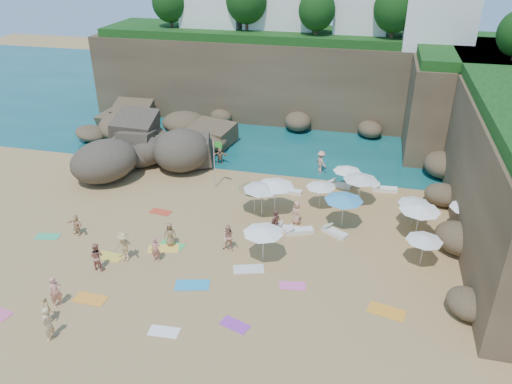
% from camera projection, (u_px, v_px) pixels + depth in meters
% --- Properties ---
extents(ground, '(120.00, 120.00, 0.00)m').
position_uv_depth(ground, '(215.00, 237.00, 32.23)').
color(ground, tan).
rests_on(ground, ground).
extents(seawater, '(120.00, 120.00, 0.00)m').
position_uv_depth(seawater, '(294.00, 101.00, 58.06)').
color(seawater, '#0C4751').
rests_on(seawater, ground).
extents(cliff_back, '(44.00, 8.00, 8.00)m').
position_uv_depth(cliff_back, '(306.00, 79.00, 51.48)').
color(cliff_back, brown).
rests_on(cliff_back, ground).
extents(cliff_corner, '(10.00, 12.00, 8.00)m').
position_uv_depth(cliff_corner, '(466.00, 104.00, 44.06)').
color(cliff_corner, brown).
rests_on(cliff_corner, ground).
extents(rock_promontory, '(12.00, 7.00, 2.00)m').
position_uv_depth(rock_promontory, '(157.00, 135.00, 48.29)').
color(rock_promontory, brown).
rests_on(rock_promontory, ground).
extents(clifftop_buildings, '(28.48, 9.48, 7.00)m').
position_uv_depth(clifftop_buildings, '(320.00, 4.00, 48.61)').
color(clifftop_buildings, white).
rests_on(clifftop_buildings, cliff_back).
extents(clifftop_trees, '(35.60, 23.82, 4.40)m').
position_uv_depth(clifftop_trees, '(332.00, 14.00, 42.82)').
color(clifftop_trees, '#11380F').
rests_on(clifftop_trees, ground).
extents(marina_masts, '(3.10, 0.10, 6.00)m').
position_uv_depth(marina_masts, '(159.00, 67.00, 60.10)').
color(marina_masts, white).
rests_on(marina_masts, ground).
extents(rock_outcrop, '(10.54, 9.02, 3.60)m').
position_uv_depth(rock_outcrop, '(155.00, 169.00, 41.52)').
color(rock_outcrop, brown).
rests_on(rock_outcrop, ground).
extents(flag_pole, '(0.73, 0.31, 3.87)m').
position_uv_depth(flag_pole, '(216.00, 158.00, 37.33)').
color(flag_pole, silver).
rests_on(flag_pole, ground).
extents(parasol_0, '(2.64, 2.64, 2.50)m').
position_uv_depth(parasol_0, '(275.00, 183.00, 33.97)').
color(parasol_0, silver).
rests_on(parasol_0, ground).
extents(parasol_1, '(2.09, 2.09, 1.98)m').
position_uv_depth(parasol_1, '(347.00, 169.00, 37.13)').
color(parasol_1, silver).
rests_on(parasol_1, ground).
extents(parasol_2, '(2.45, 2.45, 2.32)m').
position_uv_depth(parasol_2, '(361.00, 177.00, 35.17)').
color(parasol_2, silver).
rests_on(parasol_2, ground).
extents(parasol_3, '(2.07, 2.07, 1.95)m').
position_uv_depth(parasol_3, '(321.00, 185.00, 34.84)').
color(parasol_3, silver).
rests_on(parasol_3, ground).
extents(parasol_4, '(2.14, 2.14, 2.03)m').
position_uv_depth(parasol_4, '(415.00, 201.00, 32.58)').
color(parasol_4, silver).
rests_on(parasol_4, ground).
extents(parasol_5, '(2.58, 2.58, 2.44)m').
position_uv_depth(parasol_5, '(262.00, 187.00, 33.65)').
color(parasol_5, silver).
rests_on(parasol_5, ground).
extents(parasol_6, '(2.37, 2.37, 2.24)m').
position_uv_depth(parasol_6, '(254.00, 187.00, 34.03)').
color(parasol_6, silver).
rests_on(parasol_6, ground).
extents(parasol_7, '(2.60, 2.60, 2.45)m').
position_uv_depth(parasol_7, '(420.00, 208.00, 31.07)').
color(parasol_7, silver).
rests_on(parasol_7, ground).
extents(parasol_8, '(2.27, 2.27, 2.15)m').
position_uv_depth(parasol_8, '(468.00, 206.00, 31.83)').
color(parasol_8, silver).
rests_on(parasol_8, ground).
extents(parasol_9, '(2.42, 2.42, 2.28)m').
position_uv_depth(parasol_9, '(263.00, 230.00, 29.02)').
color(parasol_9, silver).
rests_on(parasol_9, ground).
extents(parasol_10, '(2.55, 2.55, 2.41)m').
position_uv_depth(parasol_10, '(344.00, 198.00, 32.31)').
color(parasol_10, silver).
rests_on(parasol_10, ground).
extents(parasol_11, '(2.13, 2.13, 2.02)m').
position_uv_depth(parasol_11, '(425.00, 238.00, 28.70)').
color(parasol_11, silver).
rests_on(parasol_11, ground).
extents(lounger_0, '(1.73, 0.74, 0.26)m').
position_uv_depth(lounger_0, '(291.00, 191.00, 37.60)').
color(lounger_0, white).
rests_on(lounger_0, ground).
extents(lounger_1, '(1.91, 1.02, 0.28)m').
position_uv_depth(lounger_1, '(340.00, 185.00, 38.49)').
color(lounger_1, white).
rests_on(lounger_1, ground).
extents(lounger_2, '(1.92, 0.80, 0.29)m').
position_uv_depth(lounger_2, '(385.00, 189.00, 37.86)').
color(lounger_2, white).
rests_on(lounger_2, ground).
extents(lounger_3, '(1.82, 0.64, 0.28)m').
position_uv_depth(lounger_3, '(288.00, 229.00, 32.82)').
color(lounger_3, white).
rests_on(lounger_3, ground).
extents(lounger_4, '(1.82, 1.43, 0.28)m').
position_uv_depth(lounger_4, '(335.00, 232.00, 32.46)').
color(lounger_4, white).
rests_on(lounger_4, ground).
extents(lounger_5, '(1.94, 1.25, 0.29)m').
position_uv_depth(lounger_5, '(299.00, 231.00, 32.60)').
color(lounger_5, white).
rests_on(lounger_5, ground).
extents(towel_2, '(1.78, 0.92, 0.03)m').
position_uv_depth(towel_2, '(90.00, 299.00, 26.77)').
color(towel_2, orange).
rests_on(towel_2, ground).
extents(towel_3, '(1.63, 1.03, 0.03)m').
position_uv_depth(towel_3, '(48.00, 236.00, 32.25)').
color(towel_3, '#33B473').
rests_on(towel_3, ground).
extents(towel_4, '(1.77, 1.03, 0.03)m').
position_uv_depth(towel_4, '(109.00, 256.00, 30.27)').
color(towel_4, gold).
rests_on(towel_4, ground).
extents(towel_5, '(1.96, 1.38, 0.03)m').
position_uv_depth(towel_5, '(249.00, 269.00, 29.13)').
color(towel_5, silver).
rests_on(towel_5, ground).
extents(towel_6, '(1.65, 1.18, 0.03)m').
position_uv_depth(towel_6, '(235.00, 325.00, 25.01)').
color(towel_6, purple).
rests_on(towel_6, ground).
extents(towel_7, '(1.60, 0.96, 0.03)m').
position_uv_depth(towel_7, '(161.00, 212.00, 35.07)').
color(towel_7, red).
rests_on(towel_7, ground).
extents(towel_8, '(2.08, 1.40, 0.03)m').
position_uv_depth(towel_8, '(192.00, 285.00, 27.82)').
color(towel_8, '#269BCF').
rests_on(towel_8, ground).
extents(towel_9, '(1.56, 0.94, 0.03)m').
position_uv_depth(towel_9, '(292.00, 286.00, 27.77)').
color(towel_9, pink).
rests_on(towel_9, ground).
extents(towel_10, '(2.03, 1.32, 0.03)m').
position_uv_depth(towel_10, '(386.00, 311.00, 25.90)').
color(towel_10, orange).
rests_on(towel_10, ground).
extents(towel_11, '(1.73, 1.11, 0.03)m').
position_uv_depth(towel_11, '(172.00, 245.00, 31.37)').
color(towel_11, green).
rests_on(towel_11, ground).
extents(towel_12, '(2.09, 1.46, 0.03)m').
position_uv_depth(towel_12, '(164.00, 249.00, 31.00)').
color(towel_12, yellow).
rests_on(towel_12, ground).
extents(towel_13, '(1.55, 0.85, 0.03)m').
position_uv_depth(towel_13, '(164.00, 332.00, 24.59)').
color(towel_13, white).
rests_on(towel_13, ground).
extents(person_stand_0, '(0.74, 0.79, 1.81)m').
position_uv_depth(person_stand_0, '(56.00, 292.00, 25.90)').
color(person_stand_0, tan).
rests_on(person_stand_0, ground).
extents(person_stand_1, '(0.89, 0.71, 1.73)m').
position_uv_depth(person_stand_1, '(97.00, 256.00, 28.80)').
color(person_stand_1, '#AB6855').
rests_on(person_stand_1, ground).
extents(person_stand_2, '(1.13, 1.21, 1.82)m').
position_uv_depth(person_stand_2, '(321.00, 162.00, 40.55)').
color(person_stand_2, '#E29980').
rests_on(person_stand_2, ground).
extents(person_stand_3, '(0.75, 1.12, 1.77)m').
position_uv_depth(person_stand_3, '(276.00, 223.00, 32.11)').
color(person_stand_3, '#8C5446').
rests_on(person_stand_3, ground).
extents(person_stand_4, '(0.89, 0.90, 1.67)m').
position_uv_depth(person_stand_4, '(297.00, 213.00, 33.34)').
color(person_stand_4, tan).
rests_on(person_stand_4, ground).
extents(person_stand_5, '(1.42, 0.68, 1.47)m').
position_uv_depth(person_stand_5, '(220.00, 155.00, 42.11)').
color(person_stand_5, '#A47452').
rests_on(person_stand_5, ground).
extents(person_stand_6, '(0.50, 0.72, 1.88)m').
position_uv_depth(person_stand_6, '(47.00, 324.00, 23.75)').
color(person_stand_6, '#E4B981').
rests_on(person_stand_6, ground).
extents(person_lie_0, '(1.53, 2.07, 0.50)m').
position_uv_depth(person_lie_0, '(126.00, 257.00, 29.84)').
color(person_lie_0, tan).
rests_on(person_lie_0, ground).
extents(person_lie_1, '(1.63, 1.70, 0.36)m').
position_uv_depth(person_lie_1, '(49.00, 318.00, 25.20)').
color(person_lie_1, '#F8D38D').
rests_on(person_lie_1, ground).
extents(person_lie_2, '(1.28, 1.73, 0.41)m').
position_uv_depth(person_lie_2, '(171.00, 243.00, 31.27)').
color(person_lie_2, olive).
rests_on(person_lie_2, ground).
extents(person_lie_3, '(1.67, 1.74, 0.38)m').
position_uv_depth(person_lie_3, '(77.00, 232.00, 32.42)').
color(person_lie_3, tan).
rests_on(person_lie_3, ground).
extents(person_lie_4, '(0.90, 1.64, 0.37)m').
position_uv_depth(person_lie_4, '(157.00, 258.00, 29.81)').
color(person_lie_4, '#C47362').
rests_on(person_lie_4, ground).
extents(person_lie_5, '(0.90, 1.76, 0.66)m').
position_uv_depth(person_lie_5, '(229.00, 246.00, 30.73)').
color(person_lie_5, tan).
rests_on(person_lie_5, ground).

